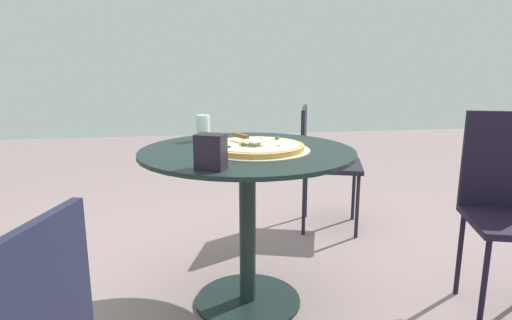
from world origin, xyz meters
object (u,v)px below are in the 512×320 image
at_px(patio_chair_near, 321,157).
at_px(pizza_server, 247,138).
at_px(patio_table, 247,193).
at_px(patio_chair_corner, 511,199).
at_px(napkin_dispenser, 211,152).
at_px(pizza_on_tray, 256,147).
at_px(drinking_cup, 203,128).

bearing_deg(patio_chair_near, pizza_server, -124.08).
xyz_separation_m(patio_table, patio_chair_corner, (1.17, -0.20, -0.02)).
height_order(patio_table, napkin_dispenser, napkin_dispenser).
bearing_deg(patio_table, pizza_server, -178.81).
xyz_separation_m(patio_table, pizza_on_tray, (0.04, -0.02, 0.21)).
distance_m(pizza_server, napkin_dispenser, 0.38).
bearing_deg(napkin_dispenser, patio_table, 87.46).
xyz_separation_m(pizza_on_tray, patio_chair_near, (0.58, 0.94, -0.27)).
relative_size(patio_table, napkin_dispenser, 7.46).
bearing_deg(napkin_dispenser, patio_chair_near, 82.41).
distance_m(napkin_dispenser, patio_chair_near, 1.52).
xyz_separation_m(drinking_cup, napkin_dispenser, (0.01, -0.60, 0.00)).
bearing_deg(pizza_on_tray, patio_chair_corner, -9.12).
bearing_deg(napkin_dispenser, pizza_on_tray, 81.27).
xyz_separation_m(drinking_cup, patio_chair_corner, (1.36, -0.46, -0.29)).
xyz_separation_m(patio_table, patio_chair_near, (0.62, 0.92, -0.05)).
bearing_deg(drinking_cup, patio_chair_corner, -18.75).
relative_size(pizza_on_tray, pizza_server, 2.31).
height_order(pizza_on_tray, napkin_dispenser, napkin_dispenser).
bearing_deg(patio_table, patio_chair_corner, -9.73).
bearing_deg(patio_table, pizza_on_tray, -26.91).
bearing_deg(drinking_cup, napkin_dispenser, -89.08).
relative_size(napkin_dispenser, patio_chair_corner, 0.14).
bearing_deg(patio_chair_corner, napkin_dispenser, -174.02).
distance_m(drinking_cup, patio_chair_corner, 1.46).
distance_m(patio_table, patio_chair_near, 1.11).
bearing_deg(drinking_cup, pizza_server, -54.57).
height_order(patio_table, patio_chair_corner, patio_chair_corner).
bearing_deg(pizza_on_tray, patio_chair_near, 58.11).
height_order(drinking_cup, patio_chair_near, drinking_cup).
height_order(drinking_cup, napkin_dispenser, napkin_dispenser).
height_order(pizza_on_tray, drinking_cup, drinking_cup).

